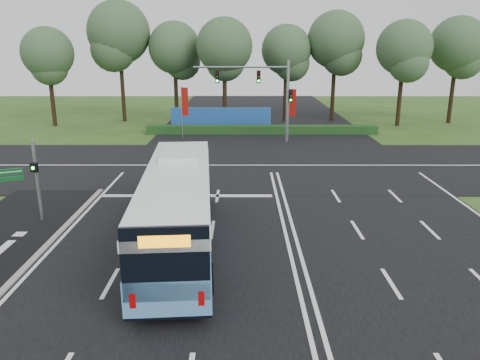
% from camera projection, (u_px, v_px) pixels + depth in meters
% --- Properties ---
extents(ground, '(120.00, 120.00, 0.00)m').
position_uv_depth(ground, '(285.00, 231.00, 21.26)').
color(ground, '#2C521B').
rests_on(ground, ground).
extents(road_main, '(20.00, 120.00, 0.04)m').
position_uv_depth(road_main, '(285.00, 230.00, 21.26)').
color(road_main, black).
rests_on(road_main, ground).
extents(road_cross, '(120.00, 14.00, 0.05)m').
position_uv_depth(road_cross, '(269.00, 165.00, 32.79)').
color(road_cross, black).
rests_on(road_cross, ground).
extents(kerb_strip, '(0.25, 18.00, 0.12)m').
position_uv_depth(kerb_strip, '(35.00, 258.00, 18.38)').
color(kerb_strip, gray).
rests_on(kerb_strip, ground).
extents(city_bus, '(3.48, 12.50, 3.54)m').
position_uv_depth(city_bus, '(178.00, 206.00, 19.06)').
color(city_bus, '#5691C8').
rests_on(city_bus, ground).
extents(pedestrian_signal, '(0.37, 0.44, 3.94)m').
position_uv_depth(pedestrian_signal, '(37.00, 178.00, 21.80)').
color(pedestrian_signal, gray).
rests_on(pedestrian_signal, ground).
extents(street_sign, '(1.27, 0.61, 3.52)m').
position_uv_depth(street_sign, '(0.00, 188.00, 19.99)').
color(street_sign, gray).
rests_on(street_sign, ground).
extents(banner_flag_left, '(0.66, 0.28, 4.68)m').
position_uv_depth(banner_flag_left, '(184.00, 105.00, 41.83)').
color(banner_flag_left, gray).
rests_on(banner_flag_left, ground).
extents(banner_flag_mid, '(0.63, 0.30, 4.53)m').
position_uv_depth(banner_flag_mid, '(292.00, 106.00, 41.87)').
color(banner_flag_mid, gray).
rests_on(banner_flag_mid, ground).
extents(traffic_light_gantry, '(8.41, 0.28, 7.00)m').
position_uv_depth(traffic_light_gantry, '(267.00, 88.00, 39.69)').
color(traffic_light_gantry, gray).
rests_on(traffic_light_gantry, ground).
extents(hedge, '(22.00, 1.20, 0.80)m').
position_uv_depth(hedge, '(262.00, 130.00, 44.71)').
color(hedge, '#143715').
rests_on(hedge, ground).
extents(blue_hoarding, '(10.00, 0.30, 2.20)m').
position_uv_depth(blue_hoarding, '(221.00, 119.00, 46.93)').
color(blue_hoarding, '#1D52A1').
rests_on(blue_hoarding, ground).
extents(eucalyptus_row, '(47.86, 9.53, 12.88)m').
position_uv_depth(eucalyptus_row, '(255.00, 44.00, 49.08)').
color(eucalyptus_row, black).
rests_on(eucalyptus_row, ground).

